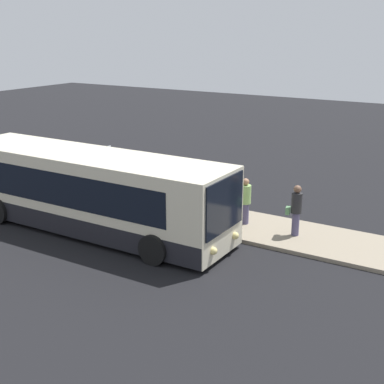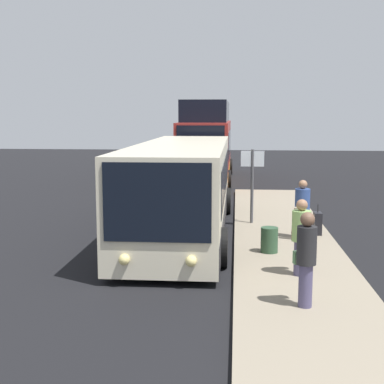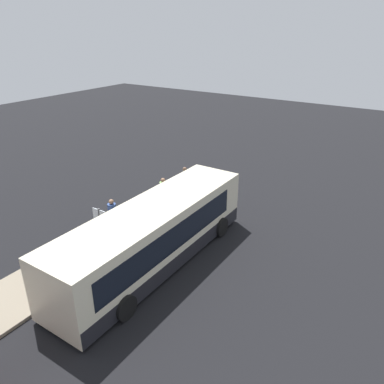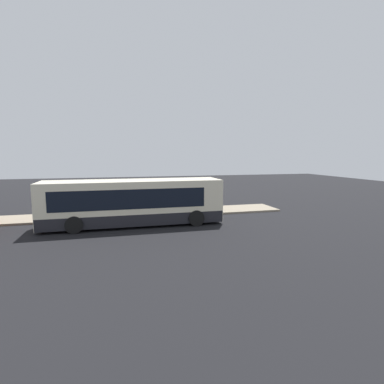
{
  "view_description": "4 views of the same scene",
  "coord_description": "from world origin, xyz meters",
  "views": [
    {
      "loc": [
        11.33,
        -13.49,
        6.91
      ],
      "look_at": [
        2.75,
        0.6,
        1.85
      ],
      "focal_mm": 50.0,
      "sensor_mm": 36.0,
      "label": 1
    },
    {
      "loc": [
        15.06,
        1.62,
        3.66
      ],
      "look_at": [
        2.75,
        0.6,
        1.85
      ],
      "focal_mm": 50.0,
      "sensor_mm": 36.0,
      "label": 2
    },
    {
      "loc": [
        -11.95,
        -9.08,
        9.73
      ],
      "look_at": [
        2.75,
        0.6,
        1.85
      ],
      "focal_mm": 35.0,
      "sensor_mm": 36.0,
      "label": 3
    },
    {
      "loc": [
        -2.24,
        -18.53,
        4.36
      ],
      "look_at": [
        2.75,
        0.6,
        1.85
      ],
      "focal_mm": 28.0,
      "sensor_mm": 36.0,
      "label": 4
    }
  ],
  "objects": [
    {
      "name": "ground",
      "position": [
        0.0,
        0.0,
        0.0
      ],
      "size": [
        80.0,
        80.0,
        0.0
      ],
      "primitive_type": "plane",
      "color": "black"
    },
    {
      "name": "platform",
      "position": [
        0.0,
        3.02,
        0.07
      ],
      "size": [
        20.0,
        2.83,
        0.14
      ],
      "color": "gray",
      "rests_on": "ground"
    },
    {
      "name": "bus_lead",
      "position": [
        -1.18,
        0.0,
        1.38
      ],
      "size": [
        10.93,
        2.88,
        2.78
      ],
      "color": "beige",
      "rests_on": "ground"
    },
    {
      "name": "passenger_boarding",
      "position": [
        -0.13,
        3.52,
        1.02
      ],
      "size": [
        0.68,
        0.55,
        1.67
      ],
      "rotation": [
        0.0,
        0.0,
        -1.94
      ],
      "color": "#6B604C",
      "rests_on": "platform"
    },
    {
      "name": "passenger_waiting",
      "position": [
        3.47,
        3.06,
        1.04
      ],
      "size": [
        0.61,
        0.45,
        1.69
      ],
      "rotation": [
        0.0,
        0.0,
        1.66
      ],
      "color": "#4C476B",
      "rests_on": "platform"
    },
    {
      "name": "passenger_with_bags",
      "position": [
        5.45,
        2.92,
        1.1
      ],
      "size": [
        0.59,
        0.43,
        1.77
      ],
      "rotation": [
        0.0,
        0.0,
        1.8
      ],
      "color": "#4C476B",
      "rests_on": "platform"
    },
    {
      "name": "suitcase",
      "position": [
        -0.66,
        4.04,
        0.46
      ],
      "size": [
        0.44,
        0.22,
        0.9
      ],
      "color": "black",
      "rests_on": "platform"
    },
    {
      "name": "sign_post",
      "position": [
        -2.19,
        2.15,
        1.68
      ],
      "size": [
        0.1,
        0.75,
        2.4
      ],
      "color": "#4C4C51",
      "rests_on": "platform"
    },
    {
      "name": "trash_bin",
      "position": [
        1.56,
        2.5,
        0.46
      ],
      "size": [
        0.44,
        0.44,
        0.65
      ],
      "color": "#2D4C33",
      "rests_on": "platform"
    }
  ]
}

